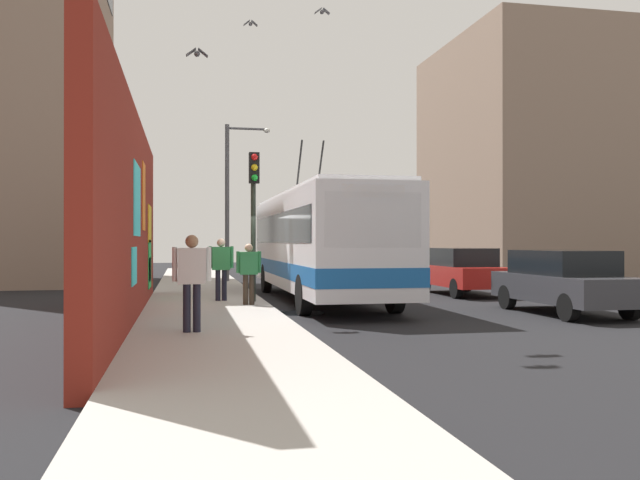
% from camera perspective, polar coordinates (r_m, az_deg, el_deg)
% --- Properties ---
extents(ground_plane, '(80.00, 80.00, 0.00)m').
position_cam_1_polar(ground_plane, '(18.81, -4.70, -5.62)').
color(ground_plane, black).
extents(sidewalk_slab, '(48.00, 3.20, 0.15)m').
position_cam_1_polar(sidewalk_slab, '(18.69, -9.60, -5.43)').
color(sidewalk_slab, '#ADA8A0').
rests_on(sidewalk_slab, ground_plane).
extents(graffiti_wall, '(14.60, 0.32, 4.56)m').
position_cam_1_polar(graffiti_wall, '(14.97, -15.82, 1.71)').
color(graffiti_wall, maroon).
rests_on(graffiti_wall, ground_plane).
extents(building_far_left, '(10.42, 6.70, 16.94)m').
position_cam_1_polar(building_far_left, '(32.91, -24.01, 11.57)').
color(building_far_left, gray).
rests_on(building_far_left, ground_plane).
extents(building_far_right, '(11.76, 9.24, 13.04)m').
position_cam_1_polar(building_far_right, '(40.03, 17.39, 6.63)').
color(building_far_right, gray).
rests_on(building_far_right, ground_plane).
extents(city_bus, '(11.75, 2.60, 5.04)m').
position_cam_1_polar(city_bus, '(20.20, -0.03, -0.09)').
color(city_bus, silver).
rests_on(city_bus, ground_plane).
extents(parked_car_dark_gray, '(4.38, 1.78, 1.58)m').
position_cam_1_polar(parked_car_dark_gray, '(17.65, 20.04, -3.26)').
color(parked_car_dark_gray, '#38383D').
rests_on(parked_car_dark_gray, ground_plane).
extents(parked_car_red, '(4.27, 1.80, 1.58)m').
position_cam_1_polar(parked_car_red, '(23.17, 11.96, -2.53)').
color(parked_car_red, '#B21E19').
rests_on(parked_car_red, ground_plane).
extents(pedestrian_midblock, '(0.23, 0.77, 1.74)m').
position_cam_1_polar(pedestrian_midblock, '(18.85, -8.46, -2.03)').
color(pedestrian_midblock, '#1E1E2D').
rests_on(pedestrian_midblock, sidewalk_slab).
extents(pedestrian_at_curb, '(0.22, 0.65, 1.59)m').
position_cam_1_polar(pedestrian_at_curb, '(17.54, -6.10, -2.49)').
color(pedestrian_at_curb, '#3F3326').
rests_on(pedestrian_at_curb, sidewalk_slab).
extents(pedestrian_near_wall, '(0.24, 0.70, 1.77)m').
position_cam_1_polar(pedestrian_near_wall, '(12.38, -10.88, -2.89)').
color(pedestrian_near_wall, '#1E1E2D').
rests_on(pedestrian_near_wall, sidewalk_slab).
extents(traffic_light, '(0.49, 0.28, 4.11)m').
position_cam_1_polar(traffic_light, '(18.45, -5.68, 3.35)').
color(traffic_light, '#2D382D').
rests_on(traffic_light, sidewalk_slab).
extents(street_lamp, '(0.44, 1.89, 6.56)m').
position_cam_1_polar(street_lamp, '(28.31, -7.49, 4.18)').
color(street_lamp, '#4C4C51').
rests_on(street_lamp, sidewalk_slab).
extents(curbside_puddle, '(1.29, 1.29, 0.00)m').
position_cam_1_polar(curbside_puddle, '(16.91, -1.85, -6.23)').
color(curbside_puddle, black).
rests_on(curbside_puddle, ground_plane).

